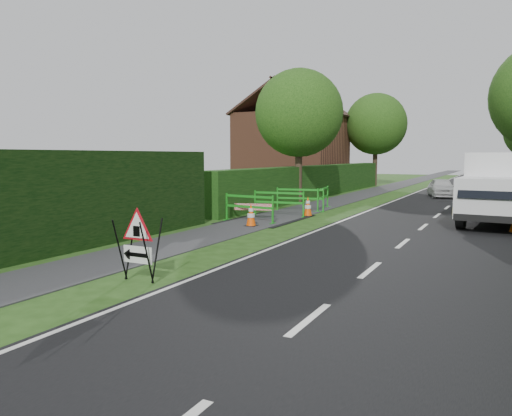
% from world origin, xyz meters
% --- Properties ---
extents(ground, '(120.00, 120.00, 0.00)m').
position_xyz_m(ground, '(0.00, 0.00, 0.00)').
color(ground, '#204112').
rests_on(ground, ground).
extents(road_surface, '(6.00, 90.00, 0.02)m').
position_xyz_m(road_surface, '(2.50, 35.00, 0.00)').
color(road_surface, black).
rests_on(road_surface, ground).
extents(footpath, '(2.00, 90.00, 0.02)m').
position_xyz_m(footpath, '(-3.00, 35.00, 0.01)').
color(footpath, '#2D2D30').
rests_on(footpath, ground).
extents(hedge_west_far, '(1.00, 24.00, 1.80)m').
position_xyz_m(hedge_west_far, '(-5.00, 22.00, 0.00)').
color(hedge_west_far, '#14380F').
rests_on(hedge_west_far, ground).
extents(house_west, '(7.50, 7.40, 7.88)m').
position_xyz_m(house_west, '(-10.00, 30.00, 2.90)').
color(house_west, brown).
rests_on(house_west, ground).
extents(tree_nw, '(4.40, 4.40, 6.70)m').
position_xyz_m(tree_nw, '(-4.60, 18.00, 4.48)').
color(tree_nw, '#2D2116').
rests_on(tree_nw, ground).
extents(tree_fw, '(4.80, 4.80, 7.24)m').
position_xyz_m(tree_fw, '(-4.60, 34.00, 4.83)').
color(tree_fw, '#2D2116').
rests_on(tree_fw, ground).
extents(triangle_sign, '(0.81, 0.81, 1.18)m').
position_xyz_m(triangle_sign, '(-1.16, 1.58, 0.82)').
color(triangle_sign, black).
rests_on(triangle_sign, ground).
extents(works_van, '(2.47, 5.55, 2.47)m').
position_xyz_m(works_van, '(4.70, 13.49, 1.31)').
color(works_van, silver).
rests_on(works_van, ground).
extents(traffic_cone_2, '(0.38, 0.38, 0.79)m').
position_xyz_m(traffic_cone_2, '(5.02, 15.92, 0.39)').
color(traffic_cone_2, black).
rests_on(traffic_cone_2, ground).
extents(traffic_cone_3, '(0.38, 0.38, 0.79)m').
position_xyz_m(traffic_cone_3, '(-2.69, 9.13, 0.39)').
color(traffic_cone_3, black).
rests_on(traffic_cone_3, ground).
extents(traffic_cone_4, '(0.38, 0.38, 0.79)m').
position_xyz_m(traffic_cone_4, '(-2.01, 12.61, 0.39)').
color(traffic_cone_4, black).
rests_on(traffic_cone_4, ground).
extents(ped_barrier_0, '(2.09, 0.61, 1.00)m').
position_xyz_m(ped_barrier_0, '(-3.26, 10.07, 0.63)').
color(ped_barrier_0, '#198B1A').
rests_on(ped_barrier_0, ground).
extents(ped_barrier_1, '(2.08, 0.54, 1.00)m').
position_xyz_m(ped_barrier_1, '(-3.02, 12.10, 0.63)').
color(ped_barrier_1, '#198B1A').
rests_on(ped_barrier_1, ground).
extents(ped_barrier_2, '(2.09, 0.70, 1.00)m').
position_xyz_m(ped_barrier_2, '(-2.98, 14.22, 0.63)').
color(ped_barrier_2, '#198B1A').
rests_on(ped_barrier_2, ground).
extents(ped_barrier_3, '(0.60, 2.09, 1.00)m').
position_xyz_m(ped_barrier_3, '(-2.30, 15.21, 0.63)').
color(ped_barrier_3, '#198B1A').
rests_on(ped_barrier_3, ground).
extents(redwhite_plank, '(1.45, 0.47, 0.25)m').
position_xyz_m(redwhite_plank, '(-3.54, 10.99, 0.00)').
color(redwhite_plank, red).
rests_on(redwhite_plank, ground).
extents(hatchback_car, '(2.07, 3.43, 1.09)m').
position_xyz_m(hatchback_car, '(1.52, 24.59, 0.55)').
color(hatchback_car, silver).
rests_on(hatchback_car, ground).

